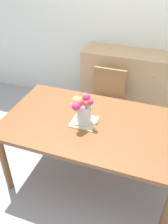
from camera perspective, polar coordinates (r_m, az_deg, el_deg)
ground_plane at (r=2.87m, az=1.84°, el=-14.76°), size 12.00×12.00×0.00m
back_wall at (r=3.50m, az=11.08°, el=21.45°), size 7.00×0.10×2.80m
dining_table at (r=2.39m, az=2.14°, el=-4.17°), size 1.75×1.02×0.77m
chair_far at (r=3.18m, az=5.31°, el=3.10°), size 0.42×0.42×0.90m
dresser at (r=3.55m, az=11.14°, el=5.96°), size 1.40×0.47×1.00m
placemat at (r=2.34m, az=0.00°, el=-2.32°), size 0.24×0.24×0.01m
flower_vase at (r=2.24m, az=-0.23°, el=0.72°), size 0.23×0.23×0.31m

